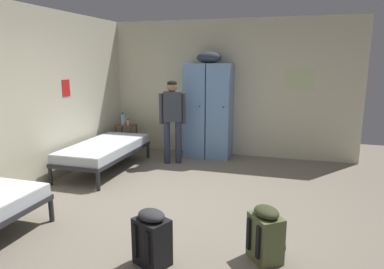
% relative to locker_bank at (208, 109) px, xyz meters
% --- Properties ---
extents(ground_plane, '(9.24, 9.24, 0.00)m').
position_rel_locker_bank_xyz_m(ground_plane, '(0.35, -2.61, -0.97)').
color(ground_plane, gray).
extents(room_backdrop, '(4.98, 5.83, 2.70)m').
position_rel_locker_bank_xyz_m(room_backdrop, '(-0.97, -1.25, 0.38)').
color(room_backdrop, beige).
rests_on(room_backdrop, ground_plane).
extents(locker_bank, '(0.90, 0.55, 2.07)m').
position_rel_locker_bank_xyz_m(locker_bank, '(0.00, 0.00, 0.00)').
color(locker_bank, '#6B93C6').
rests_on(locker_bank, ground_plane).
extents(shelf_unit, '(0.38, 0.30, 0.57)m').
position_rel_locker_bank_xyz_m(shelf_unit, '(-1.78, -0.08, -0.62)').
color(shelf_unit, brown).
rests_on(shelf_unit, ground_plane).
extents(bed_left_rear, '(0.90, 1.90, 0.49)m').
position_rel_locker_bank_xyz_m(bed_left_rear, '(-1.53, -1.39, -0.59)').
color(bed_left_rear, '#28282D').
rests_on(bed_left_rear, ground_plane).
extents(person_traveler, '(0.46, 0.30, 1.55)m').
position_rel_locker_bank_xyz_m(person_traveler, '(-0.52, -0.64, -0.04)').
color(person_traveler, '#2D334C').
rests_on(person_traveler, ground_plane).
extents(water_bottle, '(0.08, 0.08, 0.26)m').
position_rel_locker_bank_xyz_m(water_bottle, '(-1.86, -0.06, -0.28)').
color(water_bottle, '#B2DBEA').
rests_on(water_bottle, shelf_unit).
extents(lotion_bottle, '(0.05, 0.05, 0.13)m').
position_rel_locker_bank_xyz_m(lotion_bottle, '(-1.71, -0.12, -0.34)').
color(lotion_bottle, beige).
rests_on(lotion_bottle, shelf_unit).
extents(backpack_black, '(0.39, 0.41, 0.55)m').
position_rel_locker_bank_xyz_m(backpack_black, '(0.42, -3.84, -0.71)').
color(backpack_black, black).
rests_on(backpack_black, ground_plane).
extents(backpack_olive, '(0.42, 0.41, 0.55)m').
position_rel_locker_bank_xyz_m(backpack_olive, '(1.44, -3.46, -0.71)').
color(backpack_olive, '#566038').
rests_on(backpack_olive, ground_plane).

